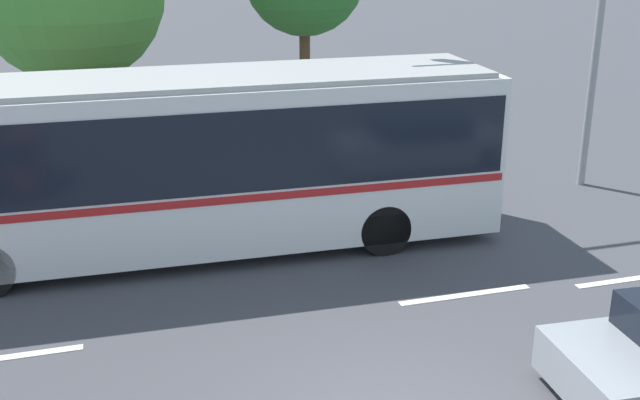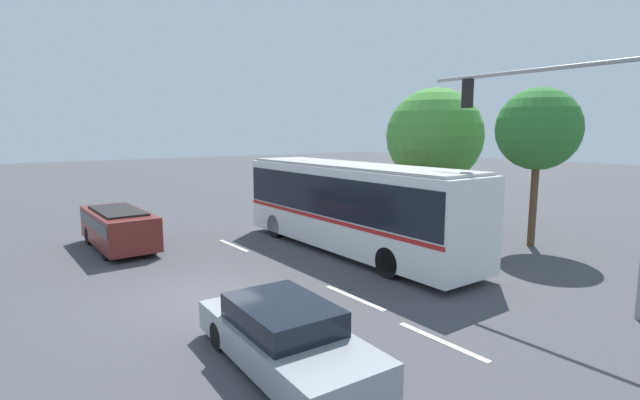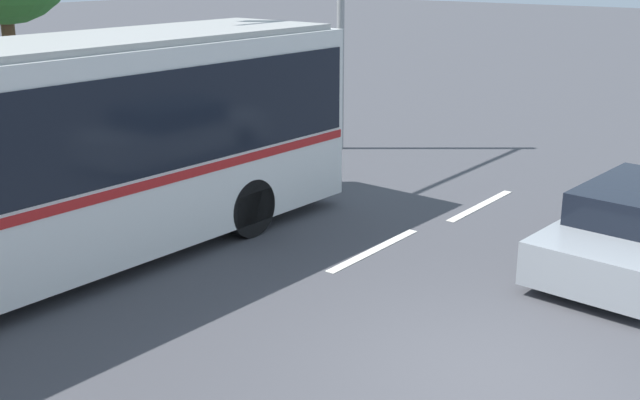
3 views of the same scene
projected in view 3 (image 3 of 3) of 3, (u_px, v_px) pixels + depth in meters
name	position (u px, v px, depth m)	size (l,w,h in m)	color
ground_plane	(495.00, 380.00, 8.79)	(140.00, 140.00, 0.00)	#444449
city_bus	(25.00, 150.00, 11.06)	(11.36, 2.86, 3.39)	silver
lane_stripe_near	(374.00, 250.00, 12.68)	(2.40, 0.16, 0.01)	silver
lane_stripe_far	(481.00, 206.00, 14.95)	(2.40, 0.16, 0.01)	silver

